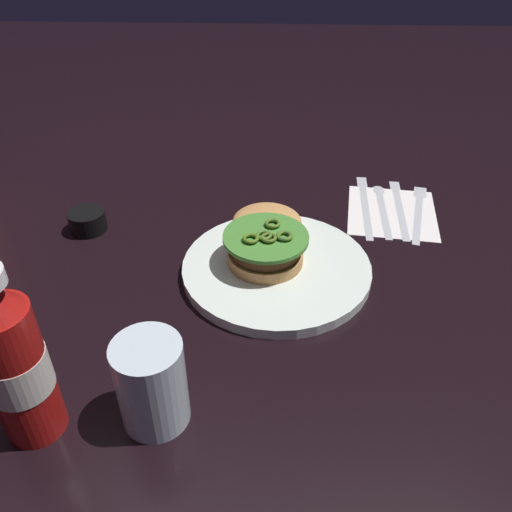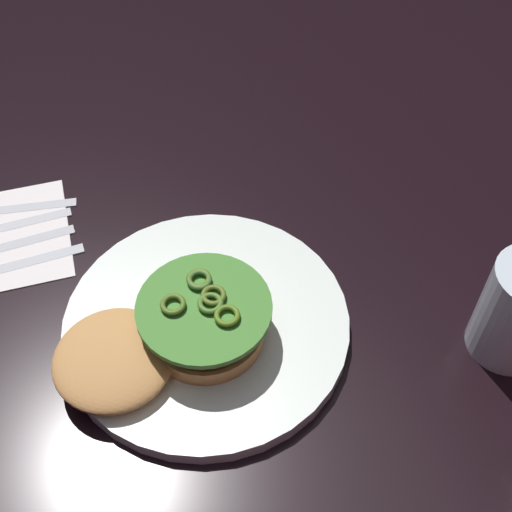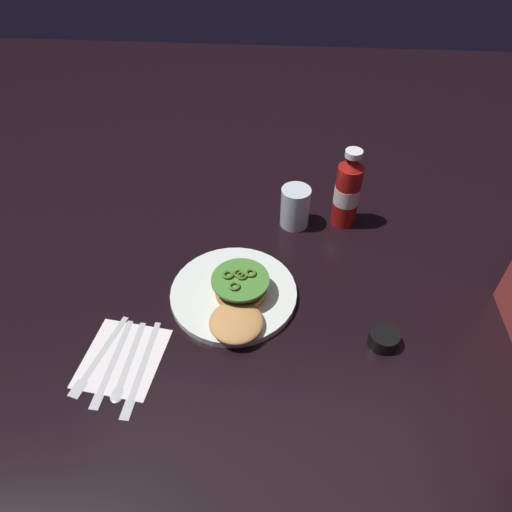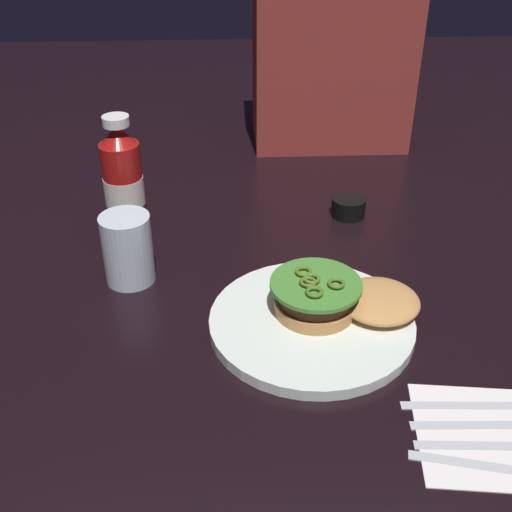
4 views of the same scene
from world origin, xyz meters
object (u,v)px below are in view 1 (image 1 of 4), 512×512
Objects in this scene: condiment_cup at (87,221)px; napkin at (392,212)px; butter_knife at (365,200)px; spoon_utensil at (382,201)px; ketchup_bottle at (14,364)px; steak_knife at (399,204)px; dinner_plate at (276,269)px; water_glass at (152,383)px; fork_utensil at (419,207)px; burger_sandwich at (266,238)px.

napkin is at bearing -81.91° from condiment_cup.
condiment_cup is at bearing 102.67° from butter_knife.
spoon_utensil is 0.03m from butter_knife.
steak_knife is at bearing -44.73° from ketchup_bottle.
water_glass is (-0.25, 0.13, 0.04)m from dinner_plate.
fork_utensil is at bearing -105.53° from spoon_utensil.
steak_knife is 0.03m from spoon_utensil.
water_glass is 0.40m from condiment_cup.
spoon_utensil is (0.46, -0.31, -0.05)m from water_glass.
ketchup_bottle reaches higher than water_glass.
steak_knife is 0.06m from butter_knife.
dinner_plate is at bearing 131.64° from napkin.
water_glass is at bearing -82.19° from ketchup_bottle.
ketchup_bottle reaches higher than butter_knife.
steak_knife is (0.45, -0.34, -0.05)m from water_glass.
burger_sandwich is 0.95× the size of butter_knife.
water_glass reaches higher than butter_knife.
steak_knife and spoon_utensil have the same top height.
steak_knife reaches higher than napkin.
napkin is 0.85× the size of fork_utensil.
water_glass is at bearing 142.90° from napkin.
burger_sandwich is 0.28m from steak_knife.
fork_utensil and spoon_utensil have the same top height.
butter_knife reaches higher than napkin.
spoon_utensil is at bearing -42.44° from ketchup_bottle.
burger_sandwich is 1.13× the size of spoon_utensil.
condiment_cup is at bearing 26.83° from water_glass.
ketchup_bottle is (-0.27, 0.25, 0.09)m from dinner_plate.
ketchup_bottle is 1.05× the size of steak_knife.
napkin is at bearing -45.19° from ketchup_bottle.
ketchup_bottle is 0.68m from fork_utensil.
burger_sandwich is 0.31m from water_glass.
water_glass reaches higher than spoon_utensil.
napkin is 0.05m from butter_knife.
ketchup_bottle reaches higher than steak_knife.
dinner_plate is 0.32m from condiment_cup.
butter_knife is (0.02, 0.09, 0.00)m from fork_utensil.
butter_knife is (0.10, -0.46, -0.01)m from condiment_cup.
water_glass is at bearing 153.35° from dinner_plate.
ketchup_bottle is 0.98× the size of butter_knife.
burger_sandwich is 1.92× the size of water_glass.
butter_knife is at bearing -36.70° from dinner_plate.
water_glass is 0.54m from napkin.
ketchup_bottle is at bearing 135.27° from steak_knife.
dinner_plate is at bearing -157.41° from burger_sandwich.
water_glass is (-0.29, 0.11, 0.02)m from burger_sandwich.
ketchup_bottle is at bearing -171.47° from condiment_cup.
water_glass is at bearing 159.20° from burger_sandwich.
napkin is 0.76× the size of butter_knife.
burger_sandwich is 1.25× the size of napkin.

